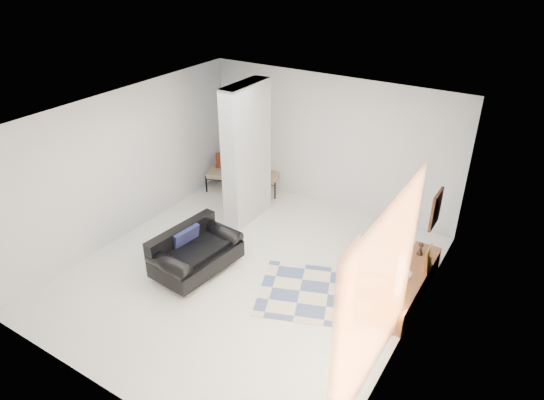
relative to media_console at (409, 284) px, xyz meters
The scene contains 17 objects.
floor 2.68m from the media_console, 160.29° to the right, with size 6.00×6.00×0.00m, color white.
ceiling 3.73m from the media_console, 160.29° to the right, with size 6.00×6.00×0.00m, color white.
wall_back 3.49m from the media_console, 140.23° to the left, with size 6.00×6.00×0.00m, color silver.
wall_front 4.80m from the media_console, 122.85° to the right, with size 6.00×6.00×0.00m, color silver.
wall_left 5.48m from the media_console, behind, with size 6.00×6.00×0.00m, color silver.
wall_right 1.52m from the media_console, 75.71° to the right, with size 6.00×6.00×0.00m, color silver.
partition_column 3.88m from the media_console, 169.10° to the left, with size 0.35×1.20×2.80m, color #B7BCBF.
hallway_door 5.12m from the media_console, 156.00° to the left, with size 0.85×0.06×2.04m, color silver.
curtain 2.41m from the media_console, 85.82° to the right, with size 2.55×2.55×0.00m, color orange.
wall_art 1.46m from the media_console, ahead, with size 0.04×0.45×0.55m, color #371A0F.
media_console is the anchor object (origin of this frame).
loveseat 3.62m from the media_console, 158.99° to the right, with size 1.03×1.60×0.76m.
daybed 4.78m from the media_console, 159.03° to the left, with size 1.75×1.19×0.77m.
area_rug 1.31m from the media_console, 147.27° to the right, with size 2.22×1.48×0.01m, color beige.
cylinder_lamp 0.78m from the media_console, 92.00° to the right, with size 0.12×0.12×0.66m, color silver.
bronze_figurine 0.70m from the media_console, 94.55° to the left, with size 0.11×0.11×0.23m, color black, non-canonical shape.
vase 0.33m from the media_console, 111.96° to the right, with size 0.20×0.20×0.21m, color silver.
Camera 1 is at (3.94, -5.53, 5.10)m, focal length 32.00 mm.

